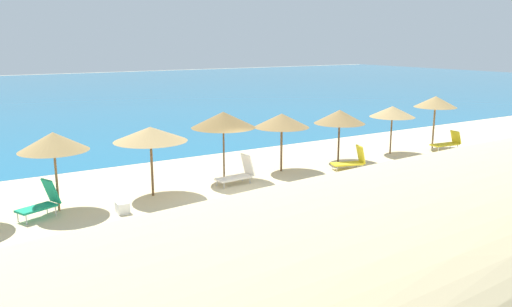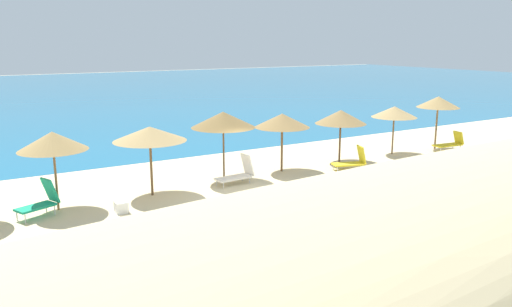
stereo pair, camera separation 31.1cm
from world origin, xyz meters
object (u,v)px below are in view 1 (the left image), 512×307
object	(u,v)px
cooler_box	(122,208)
beach_umbrella_7	(392,112)
beach_umbrella_8	(436,102)
beach_umbrella_3	(150,134)
beach_umbrella_5	(282,121)
lounge_chair_0	(238,174)
lounge_chair_3	(352,161)
beach_umbrella_6	(340,117)
beach_umbrella_4	(223,120)
lounge_chair_4	(448,143)
lounge_chair_1	(42,202)
beach_umbrella_2	(53,142)

from	to	relation	value
cooler_box	beach_umbrella_7	bearing A→B (deg)	7.30
beach_umbrella_7	beach_umbrella_8	distance (m)	2.96
beach_umbrella_8	cooler_box	bearing A→B (deg)	-174.73
beach_umbrella_3	beach_umbrella_5	world-z (taller)	beach_umbrella_3
beach_umbrella_7	lounge_chair_0	bearing A→B (deg)	-175.10
beach_umbrella_3	beach_umbrella_5	distance (m)	6.20
beach_umbrella_5	lounge_chair_3	xyz separation A→B (m)	(2.84, -1.45, -1.86)
beach_umbrella_8	beach_umbrella_6	bearing A→B (deg)	177.40
lounge_chair_3	beach_umbrella_5	bearing A→B (deg)	81.02
beach_umbrella_4	lounge_chair_4	size ratio (longest dim) A/B	1.69
lounge_chair_1	lounge_chair_4	distance (m)	19.98
lounge_chair_4	beach_umbrella_5	bearing A→B (deg)	90.86
beach_umbrella_6	lounge_chair_4	distance (m)	6.83
beach_umbrella_3	beach_umbrella_8	world-z (taller)	beach_umbrella_8
beach_umbrella_6	cooler_box	bearing A→B (deg)	-170.28
beach_umbrella_6	beach_umbrella_3	bearing A→B (deg)	-176.69
beach_umbrella_5	beach_umbrella_7	xyz separation A→B (m)	(6.82, 0.02, -0.10)
lounge_chair_1	lounge_chair_4	world-z (taller)	lounge_chair_1
beach_umbrella_8	beach_umbrella_4	bearing A→B (deg)	179.37
beach_umbrella_3	lounge_chair_3	xyz separation A→B (m)	(9.02, -0.95, -1.93)
lounge_chair_0	lounge_chair_1	bearing A→B (deg)	85.80
beach_umbrella_7	cooler_box	size ratio (longest dim) A/B	5.21
beach_umbrella_4	beach_umbrella_6	world-z (taller)	beach_umbrella_4
beach_umbrella_3	beach_umbrella_7	world-z (taller)	beach_umbrella_3
beach_umbrella_5	beach_umbrella_7	distance (m)	6.82
cooler_box	beach_umbrella_3	bearing A→B (deg)	40.46
beach_umbrella_3	beach_umbrella_4	distance (m)	3.27
beach_umbrella_3	lounge_chair_1	xyz separation A→B (m)	(-3.93, -0.37, -1.81)
beach_umbrella_6	beach_umbrella_8	size ratio (longest dim) A/B	0.89
lounge_chair_3	beach_umbrella_8	bearing A→B (deg)	-62.05
lounge_chair_4	beach_umbrella_2	bearing A→B (deg)	95.33
beach_umbrella_4	beach_umbrella_3	bearing A→B (deg)	-172.93
lounge_chair_4	lounge_chair_0	bearing A→B (deg)	95.85
beach_umbrella_3	beach_umbrella_7	size ratio (longest dim) A/B	1.10
beach_umbrella_6	lounge_chair_3	size ratio (longest dim) A/B	1.58
beach_umbrella_2	beach_umbrella_3	distance (m)	3.35
beach_umbrella_7	lounge_chair_1	xyz separation A→B (m)	(-16.93, -0.88, -1.64)
beach_umbrella_2	beach_umbrella_5	bearing A→B (deg)	2.69
lounge_chair_4	beach_umbrella_3	bearing A→B (deg)	95.10
beach_umbrella_6	beach_umbrella_8	bearing A→B (deg)	-2.60
beach_umbrella_8	lounge_chair_3	xyz separation A→B (m)	(-6.91, -1.21, -2.10)
beach_umbrella_2	beach_umbrella_7	world-z (taller)	beach_umbrella_2
lounge_chair_1	cooler_box	bearing A→B (deg)	-135.39
beach_umbrella_8	cooler_box	world-z (taller)	beach_umbrella_8
lounge_chair_4	cooler_box	xyz separation A→B (m)	(-17.64, -0.74, -0.25)
beach_umbrella_8	lounge_chair_3	size ratio (longest dim) A/B	1.78
beach_umbrella_3	cooler_box	size ratio (longest dim) A/B	5.74
beach_umbrella_5	cooler_box	size ratio (longest dim) A/B	5.49
beach_umbrella_3	lounge_chair_0	xyz separation A→B (m)	(3.52, -0.30, -1.91)
beach_umbrella_3	beach_umbrella_6	size ratio (longest dim) A/B	1.08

